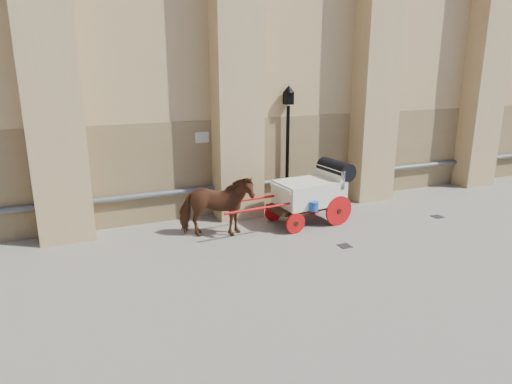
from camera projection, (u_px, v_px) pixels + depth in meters
name	position (u px, v px, depth m)	size (l,w,h in m)	color
ground	(326.00, 252.00, 11.63)	(90.00, 90.00, 0.00)	gray
horse	(216.00, 207.00, 12.46)	(0.93, 2.03, 1.72)	#5E2D1A
carriage	(313.00, 190.00, 13.60)	(4.25, 1.58, 1.83)	black
street_lamp	(288.00, 144.00, 14.73)	(0.37, 0.37, 3.98)	black
drain_grate_near	(345.00, 246.00, 11.99)	(0.32, 0.32, 0.01)	black
drain_grate_far	(437.00, 217.00, 14.31)	(0.32, 0.32, 0.01)	black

